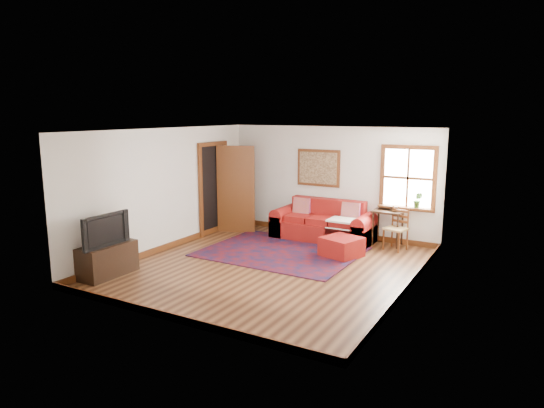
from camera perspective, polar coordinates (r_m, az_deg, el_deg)
The scene contains 13 objects.
ground at distance 9.02m, azimuth -0.03°, elevation -7.40°, with size 5.50×5.50×0.00m, color #3C1E10.
room_envelope at distance 8.66m, azimuth 0.01°, elevation 3.07°, with size 5.04×5.54×2.52m.
window at distance 10.56m, azimuth 15.80°, elevation 2.20°, with size 1.18×0.20×1.38m.
doorway at distance 11.39m, azimuth -5.30°, elevation 1.92°, with size 0.89×1.08×2.14m.
framed_artwork at distance 11.20m, azimuth 5.47°, elevation 4.25°, with size 1.05×0.07×0.85m.
persian_rug at distance 9.94m, azimuth 1.10°, elevation -5.60°, with size 3.03×2.42×0.02m, color #560C12.
red_leather_sofa at distance 10.93m, azimuth 6.08°, elevation -2.63°, with size 2.25×0.93×0.88m.
red_ottoman at distance 9.69m, azimuth 8.19°, elevation -5.02°, with size 0.68×0.68×0.39m, color maroon.
side_table at distance 10.60m, azimuth 13.49°, elevation -1.41°, with size 0.63×0.47×0.76m.
ladder_back_chair at distance 10.35m, azimuth 14.51°, elevation -2.61°, with size 0.50×0.49×0.89m.
media_cabinet at distance 8.95m, azimuth -18.77°, elevation -6.25°, with size 0.46×1.02×0.56m, color black.
television at distance 8.73m, azimuth -19.36°, elevation -2.86°, with size 0.98×0.13×0.57m, color black.
candle_hurricane at distance 9.06m, azimuth -16.91°, elevation -3.52°, with size 0.12×0.12×0.18m.
Camera 1 is at (4.21, -7.46, 2.81)m, focal length 32.00 mm.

